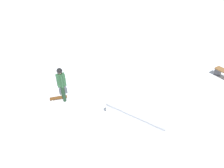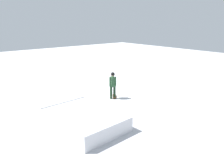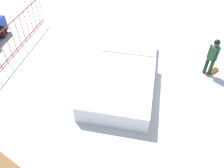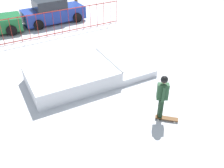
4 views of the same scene
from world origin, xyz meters
name	(u,v)px [view 2 (image 2 of 4)]	position (x,y,z in m)	size (l,w,h in m)	color
ground_plane	(81,123)	(0.00, 0.00, 0.00)	(60.00, 60.00, 0.00)	silver
skate_ramp	(79,117)	(-0.02, 0.08, 0.32)	(5.51, 2.84, 0.74)	silver
skater	(113,83)	(1.66, -3.43, 1.01)	(0.44, 0.40, 1.73)	black
skateboard	(114,96)	(1.79, -3.68, 0.08)	(0.75, 0.66, 0.09)	#593314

